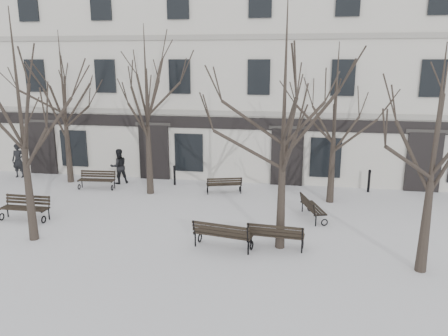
% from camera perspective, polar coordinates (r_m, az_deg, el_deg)
% --- Properties ---
extents(ground, '(100.00, 100.00, 0.00)m').
position_cam_1_polar(ground, '(15.67, -6.07, -9.55)').
color(ground, silver).
rests_on(ground, ground).
extents(building, '(40.40, 10.20, 11.40)m').
position_cam_1_polar(building, '(27.06, 1.31, 12.46)').
color(building, beige).
rests_on(building, ground).
extents(tree_1, '(5.51, 5.51, 7.88)m').
position_cam_1_polar(tree_1, '(16.08, -25.22, 7.99)').
color(tree_1, black).
rests_on(tree_1, ground).
extents(tree_2, '(5.59, 5.59, 7.98)m').
position_cam_1_polar(tree_2, '(14.02, 7.91, 8.75)').
color(tree_2, black).
rests_on(tree_2, ground).
extents(tree_3, '(4.69, 4.69, 6.70)m').
position_cam_1_polar(tree_3, '(13.65, 25.98, 3.93)').
color(tree_3, black).
rests_on(tree_3, ground).
extents(tree_4, '(5.34, 5.34, 7.64)m').
position_cam_1_polar(tree_4, '(23.51, -20.30, 9.56)').
color(tree_4, black).
rests_on(tree_4, ground).
extents(tree_5, '(5.45, 5.45, 7.78)m').
position_cam_1_polar(tree_5, '(20.38, -10.13, 9.91)').
color(tree_5, black).
rests_on(tree_5, ground).
extents(tree_6, '(4.87, 4.87, 6.96)m').
position_cam_1_polar(tree_6, '(19.41, 14.37, 7.98)').
color(tree_6, black).
rests_on(tree_6, ground).
extents(bench_0, '(1.94, 0.71, 0.97)m').
position_cam_1_polar(bench_0, '(19.17, -24.50, -4.65)').
color(bench_0, black).
rests_on(bench_0, ground).
extents(bench_1, '(2.08, 1.06, 1.01)m').
position_cam_1_polar(bench_1, '(14.82, -0.20, -8.60)').
color(bench_1, black).
rests_on(bench_1, ground).
extents(bench_2, '(1.94, 0.83, 0.95)m').
position_cam_1_polar(bench_2, '(14.94, 6.76, -8.63)').
color(bench_2, black).
rests_on(bench_2, ground).
extents(bench_3, '(1.82, 0.78, 0.89)m').
position_cam_1_polar(bench_3, '(22.48, -16.26, -1.41)').
color(bench_3, black).
rests_on(bench_3, ground).
extents(bench_4, '(1.76, 1.04, 0.84)m').
position_cam_1_polar(bench_4, '(20.82, 0.02, -2.13)').
color(bench_4, black).
rests_on(bench_4, ground).
extents(bench_5, '(1.14, 1.85, 0.89)m').
position_cam_1_polar(bench_5, '(17.91, 11.39, -5.04)').
color(bench_5, black).
rests_on(bench_5, ground).
extents(bollard_a, '(0.13, 0.13, 1.03)m').
position_cam_1_polar(bollard_a, '(22.34, -6.48, -0.85)').
color(bollard_a, black).
rests_on(bollard_a, ground).
extents(bollard_b, '(0.14, 0.14, 1.12)m').
position_cam_1_polar(bollard_b, '(22.14, 18.41, -1.50)').
color(bollard_b, black).
rests_on(bollard_b, ground).
extents(pedestrian_a, '(0.72, 0.52, 1.86)m').
position_cam_1_polar(pedestrian_a, '(26.27, -25.07, -1.10)').
color(pedestrian_a, black).
rests_on(pedestrian_a, ground).
extents(pedestrian_b, '(1.12, 1.09, 1.81)m').
position_cam_1_polar(pedestrian_b, '(23.28, -13.45, -1.95)').
color(pedestrian_b, black).
rests_on(pedestrian_b, ground).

